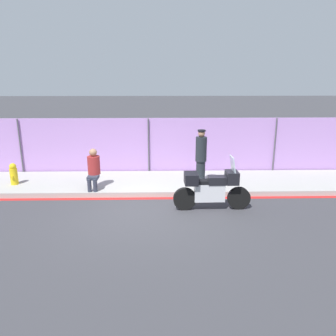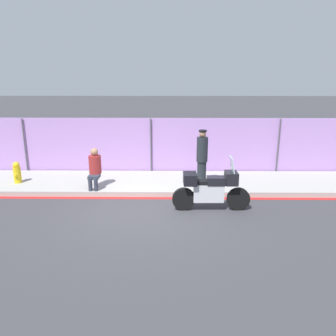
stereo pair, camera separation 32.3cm
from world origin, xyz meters
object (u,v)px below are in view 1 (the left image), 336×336
fire_hydrant (14,174)px  motorcycle (211,188)px  person_seated_on_curb (94,167)px  officer_standing (201,157)px

fire_hydrant → motorcycle: bearing=-16.7°
person_seated_on_curb → fire_hydrant: (-2.71, 0.45, -0.35)m
motorcycle → officer_standing: 1.80m
person_seated_on_curb → officer_standing: bearing=5.2°
motorcycle → officer_standing: (-0.09, 1.73, 0.48)m
person_seated_on_curb → fire_hydrant: bearing=170.7°
motorcycle → fire_hydrant: (-6.20, 1.87, -0.10)m
person_seated_on_curb → fire_hydrant: size_ratio=1.78×
fire_hydrant → officer_standing: bearing=-1.3°
officer_standing → person_seated_on_curb: (-3.40, -0.31, -0.23)m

